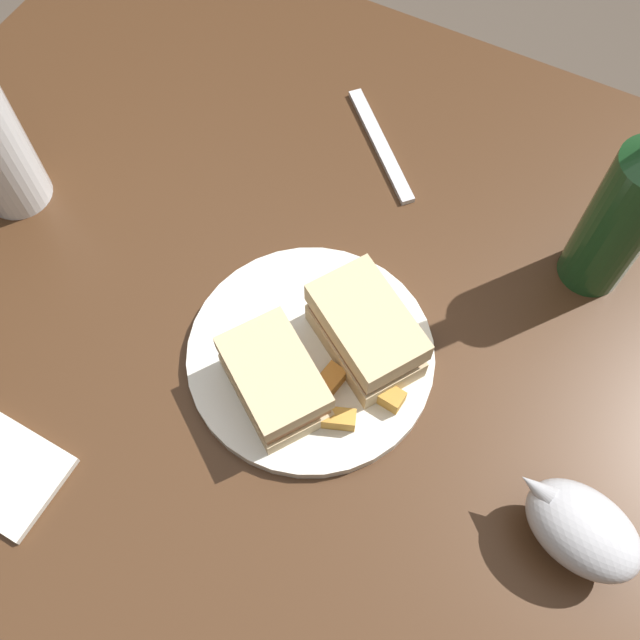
{
  "coord_description": "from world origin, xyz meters",
  "views": [
    {
      "loc": [
        -0.16,
        0.32,
        1.46
      ],
      "look_at": [
        -0.01,
        0.03,
        0.81
      ],
      "focal_mm": 40.21,
      "sensor_mm": 36.0,
      "label": 1
    }
  ],
  "objects_px": {
    "sandwich_half_left": "(273,380)",
    "cider_bottle": "(627,210)",
    "napkin": "(4,472)",
    "sandwich_half_right": "(366,331)",
    "fork": "(380,145)",
    "gravy_boat": "(581,529)",
    "plate": "(311,355)"
  },
  "relations": [
    {
      "from": "sandwich_half_left",
      "to": "cider_bottle",
      "type": "distance_m",
      "value": 0.38
    },
    {
      "from": "sandwich_half_left",
      "to": "napkin",
      "type": "distance_m",
      "value": 0.27
    },
    {
      "from": "sandwich_half_right",
      "to": "cider_bottle",
      "type": "distance_m",
      "value": 0.28
    },
    {
      "from": "fork",
      "to": "gravy_boat",
      "type": "bearing_deg",
      "value": 179.43
    },
    {
      "from": "sandwich_half_right",
      "to": "plate",
      "type": "bearing_deg",
      "value": 34.8
    },
    {
      "from": "napkin",
      "to": "fork",
      "type": "distance_m",
      "value": 0.55
    },
    {
      "from": "sandwich_half_right",
      "to": "gravy_boat",
      "type": "bearing_deg",
      "value": 161.79
    },
    {
      "from": "plate",
      "to": "sandwich_half_left",
      "type": "xyz_separation_m",
      "value": [
        0.01,
        0.05,
        0.04
      ]
    },
    {
      "from": "plate",
      "to": "gravy_boat",
      "type": "height_order",
      "value": "gravy_boat"
    },
    {
      "from": "sandwich_half_left",
      "to": "sandwich_half_right",
      "type": "xyz_separation_m",
      "value": [
        -0.06,
        -0.08,
        0.0
      ]
    },
    {
      "from": "sandwich_half_left",
      "to": "sandwich_half_right",
      "type": "distance_m",
      "value": 0.1
    },
    {
      "from": "cider_bottle",
      "to": "fork",
      "type": "bearing_deg",
      "value": -10.46
    },
    {
      "from": "fork",
      "to": "cider_bottle",
      "type": "bearing_deg",
      "value": -147.17
    },
    {
      "from": "sandwich_half_left",
      "to": "cider_bottle",
      "type": "bearing_deg",
      "value": -128.83
    },
    {
      "from": "gravy_boat",
      "to": "cider_bottle",
      "type": "distance_m",
      "value": 0.3
    },
    {
      "from": "cider_bottle",
      "to": "plate",
      "type": "bearing_deg",
      "value": 46.83
    },
    {
      "from": "plate",
      "to": "sandwich_half_left",
      "type": "height_order",
      "value": "sandwich_half_left"
    },
    {
      "from": "napkin",
      "to": "gravy_boat",
      "type": "bearing_deg",
      "value": -158.73
    },
    {
      "from": "plate",
      "to": "fork",
      "type": "distance_m",
      "value": 0.29
    },
    {
      "from": "gravy_boat",
      "to": "fork",
      "type": "xyz_separation_m",
      "value": [
        0.35,
        -0.34,
        -0.04
      ]
    },
    {
      "from": "sandwich_half_right",
      "to": "fork",
      "type": "distance_m",
      "value": 0.28
    },
    {
      "from": "sandwich_half_right",
      "to": "fork",
      "type": "xyz_separation_m",
      "value": [
        0.1,
        -0.26,
        -0.05
      ]
    },
    {
      "from": "sandwich_half_left",
      "to": "sandwich_half_right",
      "type": "relative_size",
      "value": 0.95
    },
    {
      "from": "cider_bottle",
      "to": "napkin",
      "type": "distance_m",
      "value": 0.65
    },
    {
      "from": "gravy_boat",
      "to": "fork",
      "type": "distance_m",
      "value": 0.49
    },
    {
      "from": "plate",
      "to": "sandwich_half_left",
      "type": "bearing_deg",
      "value": 77.63
    },
    {
      "from": "plate",
      "to": "fork",
      "type": "relative_size",
      "value": 1.4
    },
    {
      "from": "plate",
      "to": "fork",
      "type": "bearing_deg",
      "value": -78.63
    },
    {
      "from": "gravy_boat",
      "to": "sandwich_half_left",
      "type": "bearing_deg",
      "value": 0.63
    },
    {
      "from": "sandwich_half_left",
      "to": "cider_bottle",
      "type": "relative_size",
      "value": 0.46
    },
    {
      "from": "sandwich_half_right",
      "to": "cider_bottle",
      "type": "relative_size",
      "value": 0.48
    },
    {
      "from": "sandwich_half_right",
      "to": "cider_bottle",
      "type": "height_order",
      "value": "cider_bottle"
    }
  ]
}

